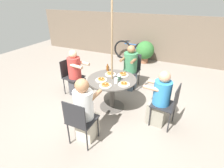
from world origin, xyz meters
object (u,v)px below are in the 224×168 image
at_px(patio_table, 112,86).
at_px(diner_west, 130,69).
at_px(diner_east, 85,112).
at_px(pancake_plate_b, 124,84).
at_px(patio_chair_west, 132,68).
at_px(coffee_cup, 119,78).
at_px(diner_north, 76,75).
at_px(pancake_plate_d, 123,74).
at_px(drinking_glass_a, 116,81).
at_px(bicycle, 132,51).
at_px(patio_chair_south, 169,103).
at_px(diner_south, 160,100).
at_px(pancake_plate_c, 105,85).
at_px(pancake_plate_e, 110,74).
at_px(syrup_bottle, 108,68).
at_px(potted_shrub, 145,51).
at_px(patio_chair_north, 71,74).
at_px(pancake_plate_a, 101,80).

xyz_separation_m(patio_table, diner_west, (0.03, 1.06, -0.01)).
xyz_separation_m(diner_east, pancake_plate_b, (0.34, 0.92, 0.18)).
relative_size(patio_table, diner_west, 0.89).
xyz_separation_m(patio_chair_west, coffee_cup, (0.12, -1.22, 0.25)).
height_order(diner_north, pancake_plate_d, diner_north).
bearing_deg(diner_east, drinking_glass_a, 80.29).
relative_size(diner_west, bicycle, 0.77).
relative_size(diner_east, patio_chair_south, 1.34).
bearing_deg(patio_table, coffee_cup, 4.17).
bearing_deg(patio_chair_south, pancake_plate_d, 76.25).
bearing_deg(diner_north, diner_south, 90.57).
bearing_deg(coffee_cup, patio_chair_south, -8.01).
xyz_separation_m(diner_north, patio_chair_west, (1.09, 1.09, -0.03)).
distance_m(patio_table, pancake_plate_c, 0.40).
bearing_deg(diner_west, bicycle, -71.24).
height_order(diner_west, pancake_plate_e, diner_west).
relative_size(patio_table, pancake_plate_b, 4.47).
height_order(pancake_plate_b, drinking_glass_a, drinking_glass_a).
xyz_separation_m(patio_chair_south, syrup_bottle, (-1.50, 0.50, 0.26)).
relative_size(syrup_bottle, potted_shrub, 0.20).
height_order(diner_north, diner_south, diner_north).
bearing_deg(diner_south, diner_east, 138.15).
bearing_deg(diner_west, pancake_plate_e, 81.98).
relative_size(pancake_plate_b, drinking_glass_a, 2.20).
distance_m(pancake_plate_e, drinking_glass_a, 0.42).
height_order(patio_chair_north, syrup_bottle, patio_chair_north).
xyz_separation_m(patio_chair_south, drinking_glass_a, (-1.07, -0.01, 0.25)).
distance_m(drinking_glass_a, bicycle, 3.51).
xyz_separation_m(pancake_plate_c, drinking_glass_a, (0.13, 0.21, 0.03)).
relative_size(diner_south, syrup_bottle, 6.88).
bearing_deg(patio_chair_south, bicycle, 35.42).
distance_m(pancake_plate_c, drinking_glass_a, 0.25).
xyz_separation_m(syrup_bottle, potted_shrub, (0.16, 2.76, -0.31)).
distance_m(diner_north, pancake_plate_d, 1.22).
bearing_deg(patio_chair_south, diner_west, 51.37).
bearing_deg(diner_south, potted_shrub, 26.45).
bearing_deg(bicycle, patio_chair_west, -71.65).
relative_size(diner_north, drinking_glass_a, 10.94).
distance_m(patio_chair_north, pancake_plate_d, 1.39).
distance_m(pancake_plate_e, coffee_cup, 0.32).
bearing_deg(pancake_plate_a, patio_table, 44.61).
bearing_deg(pancake_plate_a, patio_chair_south, 1.11).
bearing_deg(patio_chair_west, patio_chair_south, 132.54).
height_order(patio_chair_north, pancake_plate_d, patio_chair_north).
bearing_deg(syrup_bottle, patio_table, -52.07).
bearing_deg(diner_north, drinking_glass_a, 84.27).
xyz_separation_m(diner_west, bicycle, (-0.68, 2.19, -0.16)).
relative_size(patio_chair_west, pancake_plate_c, 3.77).
bearing_deg(diner_north, diner_east, 48.66).
bearing_deg(pancake_plate_d, coffee_cup, -88.73).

